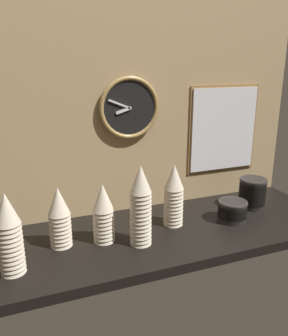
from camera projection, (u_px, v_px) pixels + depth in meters
ground_plane at (160, 233)px, 152.68cm from camera, size 160.00×56.00×4.00cm
wall_tiled_back at (138, 99)px, 159.98cm from camera, size 160.00×3.00×105.00cm
cup_stack_center at (141, 205)px, 135.86cm from camera, size 8.57×8.57×32.33cm
cup_stack_left at (60, 217)px, 135.52cm from camera, size 8.57×8.57×24.09cm
cup_stack_center_left at (103, 213)px, 139.09cm from camera, size 8.57×8.57×24.09cm
cup_stack_far_left at (9, 234)px, 117.45cm from camera, size 8.57×8.57×29.03cm
cup_stack_center_right at (174, 195)px, 152.78cm from camera, size 8.57×8.57×27.38cm
bowl_stack_right at (232, 210)px, 159.11cm from camera, size 13.13×13.13×9.29cm
bowl_stack_far_right at (252, 192)px, 172.56cm from camera, size 13.13×13.13×14.70cm
wall_clock at (129, 108)px, 156.54cm from camera, size 27.67×2.70×27.67cm
menu_board at (223, 129)px, 178.70cm from camera, size 38.61×1.32×43.61cm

